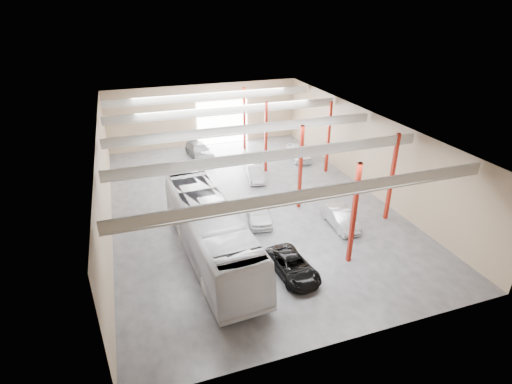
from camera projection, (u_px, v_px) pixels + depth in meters
depot_shell at (247, 145)px, 32.15m from camera, size 22.12×32.12×7.06m
coach_bus at (210, 231)px, 26.18m from camera, size 4.05×14.04×3.86m
black_sedan at (292, 266)px, 24.92m from camera, size 2.51×4.73×1.27m
car_row_a at (258, 211)px, 30.99m from camera, size 2.64×4.69×1.51m
car_row_b at (255, 173)px, 38.05m from camera, size 2.10×4.28×1.35m
car_row_c at (199, 150)px, 43.27m from camera, size 2.63×5.41×1.52m
car_right_near at (340, 218)px, 30.24m from camera, size 1.65×4.29×1.40m
car_right_far at (299, 152)px, 42.72m from camera, size 2.23×4.58×1.51m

